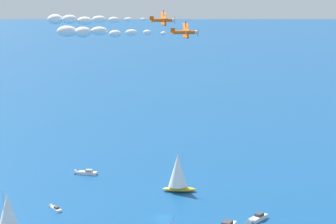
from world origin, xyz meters
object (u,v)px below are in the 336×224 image
sailboat_inshore (8,213)px  biplane_lead (163,20)px  sailboat_far_port (178,172)px  wingwalker_wingman (186,23)px  motorboat_offshore (256,219)px  wingwalker_lead (163,12)px  motorboat_outer_ring_b (85,172)px  motorboat_ahead (55,208)px  biplane_wingman (186,32)px

sailboat_inshore → biplane_lead: 64.72m
sailboat_far_port → sailboat_inshore: 55.18m
biplane_lead → wingwalker_wingman: bearing=19.9°
motorboat_offshore → wingwalker_lead: 60.71m
sailboat_far_port → motorboat_outer_ring_b: sailboat_far_port is taller
motorboat_ahead → motorboat_outer_ring_b: bearing=174.4°
biplane_lead → biplane_wingman: biplane_lead is taller
motorboat_offshore → wingwalker_lead: wingwalker_lead is taller
motorboat_ahead → biplane_wingman: biplane_wingman is taller
wingwalker_lead → motorboat_offshore: bearing=68.8°
wingwalker_lead → motorboat_ahead: bearing=-86.0°
sailboat_far_port → motorboat_outer_ring_b: (-17.08, -31.09, -5.43)m
motorboat_ahead → biplane_wingman: bearing=69.7°
biplane_wingman → wingwalker_wingman: size_ratio=4.88×
motorboat_ahead → biplane_lead: size_ratio=0.69×
motorboat_offshore → motorboat_outer_ring_b: (-41.70, -52.30, -0.04)m
biplane_lead → motorboat_outer_ring_b: bearing=-139.2°
wingwalker_lead → sailboat_inshore: bearing=-63.0°
motorboat_offshore → motorboat_outer_ring_b: 66.88m
biplane_wingman → wingwalker_wingman: bearing=5.1°
biplane_lead → wingwalker_lead: wingwalker_lead is taller
motorboat_outer_ring_b → biplane_wingman: biplane_wingman is taller
sailboat_inshore → motorboat_outer_ring_b: sailboat_inshore is taller
motorboat_ahead → wingwalker_lead: size_ratio=3.38×
sailboat_inshore → biplane_wingman: bearing=95.3°
motorboat_offshore → wingwalker_wingman: 56.28m
biplane_wingman → wingwalker_wingman: wingwalker_wingman is taller
sailboat_inshore → motorboat_outer_ring_b: 53.36m
biplane_lead → wingwalker_wingman: 17.58m
sailboat_inshore → motorboat_offshore: size_ratio=1.57×
motorboat_offshore → biplane_wingman: size_ratio=1.02×
motorboat_outer_ring_b → motorboat_ahead: bearing=-5.6°
sailboat_far_port → biplane_wingman: biplane_wingman is taller
motorboat_outer_ring_b → biplane_lead: 66.92m
motorboat_offshore → biplane_wingman: (5.93, -19.12, 50.45)m
motorboat_offshore → biplane_wingman: 54.28m
sailboat_inshore → wingwalker_lead: size_ratio=7.85×
biplane_lead → motorboat_ahead: bearing=-85.2°
motorboat_outer_ring_b → sailboat_inshore: bearing=-12.8°
biplane_lead → biplane_wingman: size_ratio=1.00×
motorboat_ahead → wingwalker_wingman: size_ratio=3.38×
biplane_lead → wingwalker_lead: size_ratio=4.88×
sailboat_inshore → motorboat_outer_ring_b: (-51.82, 11.77, -4.88)m
biplane_wingman → sailboat_inshore: bearing=-84.7°
wingwalker_lead → wingwalker_wingman: (16.09, 5.95, -1.89)m
motorboat_offshore → motorboat_ahead: 56.16m
motorboat_ahead → wingwalker_lead: bearing=94.0°
sailboat_far_port → wingwalker_lead: (14.88, -3.84, 49.05)m
sailboat_inshore → motorboat_ahead: 20.24m
sailboat_inshore → motorboat_offshore: sailboat_inshore is taller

